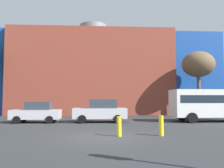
{
  "coord_description": "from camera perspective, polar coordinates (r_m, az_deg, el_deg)",
  "views": [
    {
      "loc": [
        -0.28,
        -12.05,
        1.84
      ],
      "look_at": [
        0.89,
        7.92,
        3.21
      ],
      "focal_mm": 37.75,
      "sensor_mm": 36.0,
      "label": 1
    }
  ],
  "objects": [
    {
      "name": "building_backdrop",
      "position": [
        34.58,
        -4.67,
        2.09
      ],
      "size": [
        33.62,
        12.3,
        12.87
      ],
      "color": "brown",
      "rests_on": "ground_plane"
    },
    {
      "name": "parked_car_1",
      "position": [
        20.34,
        -17.74,
        -6.53
      ],
      "size": [
        3.92,
        1.92,
        1.7
      ],
      "rotation": [
        0.0,
        0.0,
        3.14
      ],
      "color": "silver",
      "rests_on": "ground_plane"
    },
    {
      "name": "white_bus",
      "position": [
        21.97,
        22.95,
        -4.17
      ],
      "size": [
        6.8,
        2.62,
        2.72
      ],
      "rotation": [
        0.0,
        0.0,
        3.14
      ],
      "color": "white",
      "rests_on": "ground_plane"
    },
    {
      "name": "bare_tree_0",
      "position": [
        28.75,
        20.15,
        4.38
      ],
      "size": [
        3.68,
        3.68,
        7.4
      ],
      "color": "brown",
      "rests_on": "ground_plane"
    },
    {
      "name": "bollard_yellow_0",
      "position": [
        12.59,
        11.83,
        -9.86
      ],
      "size": [
        0.24,
        0.24,
        1.03
      ],
      "primitive_type": "cylinder",
      "color": "yellow",
      "rests_on": "ground_plane"
    },
    {
      "name": "ground_plane",
      "position": [
        12.19,
        -2.06,
        -12.59
      ],
      "size": [
        200.0,
        200.0,
        0.0
      ],
      "primitive_type": "plane",
      "color": "#2D3033"
    },
    {
      "name": "parked_car_2",
      "position": [
        19.71,
        -2.75,
        -6.5
      ],
      "size": [
        4.39,
        2.15,
        1.9
      ],
      "rotation": [
        0.0,
        0.0,
        3.14
      ],
      "color": "silver",
      "rests_on": "ground_plane"
    },
    {
      "name": "bollard_yellow_1",
      "position": [
        12.16,
        1.73,
        -10.22
      ],
      "size": [
        0.24,
        0.24,
        1.0
      ],
      "primitive_type": "cylinder",
      "color": "yellow",
      "rests_on": "ground_plane"
    }
  ]
}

